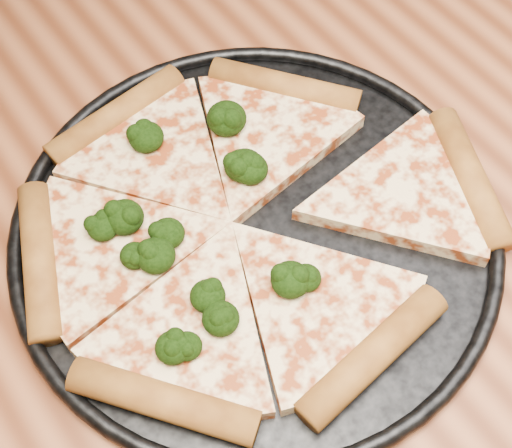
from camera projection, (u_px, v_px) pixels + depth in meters
ground at (259, 442)px, 1.29m from camera, size 4.00×4.00×0.00m
dining_table at (261, 253)px, 0.73m from camera, size 1.20×0.90×0.75m
pizza_pan at (256, 229)px, 0.63m from camera, size 0.41×0.41×0.02m
pizza at (242, 222)px, 0.62m from camera, size 0.42×0.36×0.03m
broccoli_florets at (202, 217)px, 0.61m from camera, size 0.19×0.22×0.03m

